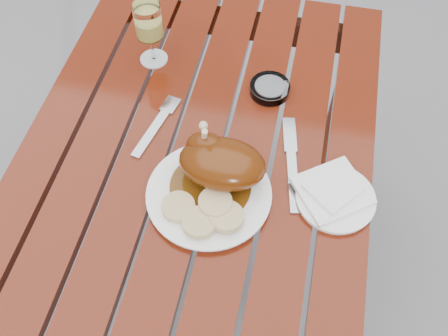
# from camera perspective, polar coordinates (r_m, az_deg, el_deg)

# --- Properties ---
(ground) EXTENTS (60.00, 60.00, 0.00)m
(ground) POSITION_cam_1_polar(r_m,az_deg,el_deg) (1.80, -2.18, -12.40)
(ground) COLOR slate
(ground) RESTS_ON ground
(table) EXTENTS (0.80, 1.20, 0.75)m
(table) POSITION_cam_1_polar(r_m,az_deg,el_deg) (1.46, -2.65, -6.98)
(table) COLOR maroon
(table) RESTS_ON ground
(dinner_plate) EXTENTS (0.34, 0.34, 0.02)m
(dinner_plate) POSITION_cam_1_polar(r_m,az_deg,el_deg) (1.07, -1.73, -3.07)
(dinner_plate) COLOR white
(dinner_plate) RESTS_ON table
(roast_duck) EXTENTS (0.20, 0.18, 0.13)m
(roast_duck) POSITION_cam_1_polar(r_m,az_deg,el_deg) (1.04, -0.54, 0.66)
(roast_duck) COLOR #502B09
(roast_duck) RESTS_ON dinner_plate
(bread_dumplings) EXTENTS (0.17, 0.12, 0.03)m
(bread_dumplings) POSITION_cam_1_polar(r_m,az_deg,el_deg) (1.02, -2.21, -5.05)
(bread_dumplings) COLOR tan
(bread_dumplings) RESTS_ON dinner_plate
(wine_glass) EXTENTS (0.09, 0.09, 0.17)m
(wine_glass) POSITION_cam_1_polar(r_m,az_deg,el_deg) (1.29, -8.44, 14.89)
(wine_glass) COLOR #F0E96D
(wine_glass) RESTS_ON table
(side_plate) EXTENTS (0.17, 0.17, 0.01)m
(side_plate) POSITION_cam_1_polar(r_m,az_deg,el_deg) (1.09, 12.61, -3.44)
(side_plate) COLOR white
(side_plate) RESTS_ON table
(napkin) EXTENTS (0.19, 0.19, 0.01)m
(napkin) POSITION_cam_1_polar(r_m,az_deg,el_deg) (1.08, 12.26, -2.55)
(napkin) COLOR white
(napkin) RESTS_ON side_plate
(ashtray) EXTENTS (0.11, 0.11, 0.02)m
(ashtray) POSITION_cam_1_polar(r_m,az_deg,el_deg) (1.25, 5.26, 9.02)
(ashtray) COLOR #B2B7BC
(ashtray) RESTS_ON table
(fork) EXTENTS (0.06, 0.18, 0.01)m
(fork) POSITION_cam_1_polar(r_m,az_deg,el_deg) (1.19, -7.98, 4.47)
(fork) COLOR gray
(fork) RESTS_ON table
(knife) EXTENTS (0.06, 0.22, 0.01)m
(knife) POSITION_cam_1_polar(r_m,az_deg,el_deg) (1.12, 7.80, -0.23)
(knife) COLOR gray
(knife) RESTS_ON table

